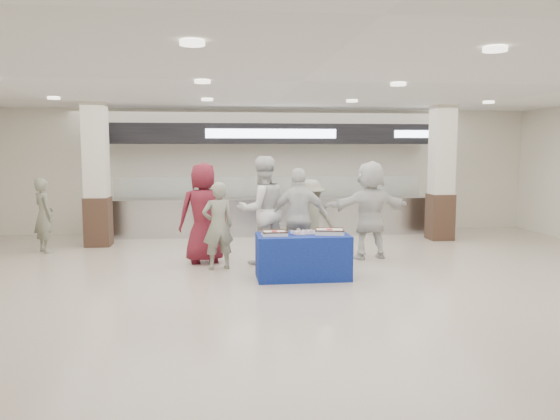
{
  "coord_description": "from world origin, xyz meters",
  "views": [
    {
      "loc": [
        -1.25,
        -8.33,
        2.18
      ],
      "look_at": [
        -0.17,
        1.6,
        1.06
      ],
      "focal_mm": 35.0,
      "sensor_mm": 36.0,
      "label": 1
    }
  ],
  "objects": [
    {
      "name": "soldier_bg",
      "position": [
        -4.96,
        3.52,
        0.79
      ],
      "size": [
        0.66,
        0.69,
        1.58
      ],
      "primitive_type": "imported",
      "rotation": [
        0.0,
        0.0,
        2.25
      ],
      "color": "slate",
      "rests_on": "ground"
    },
    {
      "name": "serving_line",
      "position": [
        0.0,
        5.4,
        1.16
      ],
      "size": [
        8.7,
        0.85,
        2.8
      ],
      "color": "#B4B7BB",
      "rests_on": "ground"
    },
    {
      "name": "column_left",
      "position": [
        -4.0,
        4.2,
        1.53
      ],
      "size": [
        0.55,
        0.55,
        3.2
      ],
      "color": "#352118",
      "rests_on": "ground"
    },
    {
      "name": "soldier_a",
      "position": [
        -1.31,
        1.49,
        0.79
      ],
      "size": [
        0.66,
        0.52,
        1.59
      ],
      "primitive_type": "imported",
      "rotation": [
        0.0,
        0.0,
        3.42
      ],
      "color": "slate",
      "rests_on": "ground"
    },
    {
      "name": "sheet_cake_right",
      "position": [
        0.57,
        0.62,
        0.8
      ],
      "size": [
        0.54,
        0.45,
        0.1
      ],
      "color": "silver",
      "rests_on": "display_table"
    },
    {
      "name": "sheet_cake_left",
      "position": [
        -0.37,
        0.58,
        0.79
      ],
      "size": [
        0.42,
        0.33,
        0.09
      ],
      "color": "silver",
      "rests_on": "display_table"
    },
    {
      "name": "column_right",
      "position": [
        4.0,
        4.2,
        1.53
      ],
      "size": [
        0.55,
        0.55,
        3.2
      ],
      "color": "#352118",
      "rests_on": "ground"
    },
    {
      "name": "civilian_white",
      "position": [
        1.69,
        2.18,
        0.97
      ],
      "size": [
        1.88,
        0.89,
        1.95
      ],
      "primitive_type": "imported",
      "rotation": [
        0.0,
        0.0,
        3.32
      ],
      "color": "white",
      "rests_on": "ground"
    },
    {
      "name": "display_table",
      "position": [
        0.11,
        0.62,
        0.38
      ],
      "size": [
        1.56,
        0.79,
        0.75
      ],
      "primitive_type": "cube",
      "rotation": [
        0.0,
        0.0,
        0.01
      ],
      "color": "navy",
      "rests_on": "ground"
    },
    {
      "name": "chef_short",
      "position": [
        0.19,
        1.57,
        0.92
      ],
      "size": [
        1.13,
        0.62,
        1.83
      ],
      "primitive_type": "imported",
      "rotation": [
        0.0,
        0.0,
        2.97
      ],
      "color": "white",
      "rests_on": "ground"
    },
    {
      "name": "cupcake_tray",
      "position": [
        0.13,
        0.66,
        0.78
      ],
      "size": [
        0.41,
        0.35,
        0.06
      ],
      "color": "#A9AAAE",
      "rests_on": "display_table"
    },
    {
      "name": "civilian_maroon",
      "position": [
        -1.58,
        2.09,
        0.96
      ],
      "size": [
        1.03,
        0.76,
        1.92
      ],
      "primitive_type": "imported",
      "rotation": [
        0.0,
        0.0,
        3.31
      ],
      "color": "maroon",
      "rests_on": "ground"
    },
    {
      "name": "ground",
      "position": [
        0.0,
        0.0,
        0.0
      ],
      "size": [
        14.0,
        14.0,
        0.0
      ],
      "primitive_type": "plane",
      "color": "beige",
      "rests_on": "ground"
    },
    {
      "name": "soldier_b",
      "position": [
        0.49,
        2.09,
        0.79
      ],
      "size": [
        1.07,
        0.66,
        1.59
      ],
      "primitive_type": "imported",
      "rotation": [
        0.0,
        0.0,
        3.21
      ],
      "color": "slate",
      "rests_on": "ground"
    },
    {
      "name": "chef_tall",
      "position": [
        -0.47,
        1.9,
        1.02
      ],
      "size": [
        1.2,
        1.07,
        2.04
      ],
      "primitive_type": "imported",
      "rotation": [
        0.0,
        0.0,
        3.5
      ],
      "color": "white",
      "rests_on": "ground"
    }
  ]
}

